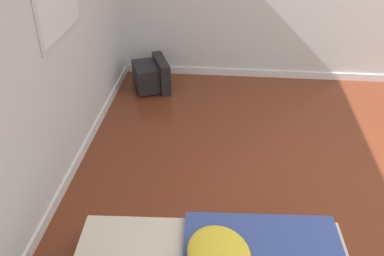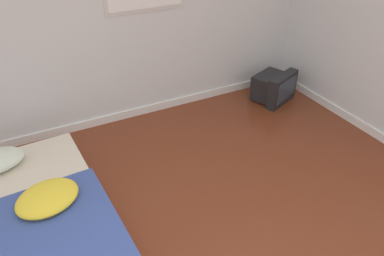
{
  "view_description": "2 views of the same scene",
  "coord_description": "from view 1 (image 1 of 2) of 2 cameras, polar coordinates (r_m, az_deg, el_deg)",
  "views": [
    {
      "loc": [
        -2.28,
        1.48,
        2.34
      ],
      "look_at": [
        0.72,
        1.76,
        0.44
      ],
      "focal_mm": 40.0,
      "sensor_mm": 36.0,
      "label": 1
    },
    {
      "loc": [
        -0.48,
        -0.76,
        2.22
      ],
      "look_at": [
        0.81,
        1.74,
        0.38
      ],
      "focal_mm": 35.0,
      "sensor_mm": 36.0,
      "label": 2
    }
  ],
  "objects": [
    {
      "name": "wall_back",
      "position": [
        2.85,
        -23.5,
        7.93
      ],
      "size": [
        7.82,
        0.08,
        2.6
      ],
      "color": "silver",
      "rests_on": "ground_plane"
    },
    {
      "name": "crt_tv",
      "position": [
        5.1,
        -5.32,
        7.01
      ],
      "size": [
        0.56,
        0.51,
        0.36
      ],
      "color": "black",
      "rests_on": "ground_plane"
    }
  ]
}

